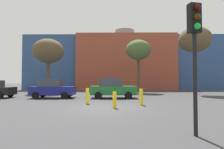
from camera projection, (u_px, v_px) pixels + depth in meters
ground_plane at (105, 107)px, 11.46m from camera, size 200.00×200.00×0.00m
building_backdrop at (125, 64)px, 38.49m from camera, size 37.59×12.11×12.14m
parked_car_1 at (53, 89)px, 17.71m from camera, size 4.10×2.01×1.78m
parked_car_2 at (113, 88)px, 17.67m from camera, size 4.28×2.10×1.85m
traffic_light_near_right at (195, 38)px, 5.63m from camera, size 0.40×0.39×4.02m
bare_tree_0 at (138, 51)px, 26.24m from camera, size 3.54×3.54×7.43m
bare_tree_1 at (195, 40)px, 22.52m from camera, size 3.85×3.85×8.20m
bare_tree_2 at (48, 51)px, 24.80m from camera, size 4.06×4.06×7.25m
bollard_yellow_0 at (115, 100)px, 11.24m from camera, size 0.24×0.24×0.98m
bollard_yellow_1 at (141, 97)px, 12.66m from camera, size 0.24×0.24×1.10m
bollard_yellow_2 at (87, 96)px, 13.38m from camera, size 0.24×0.24×1.11m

